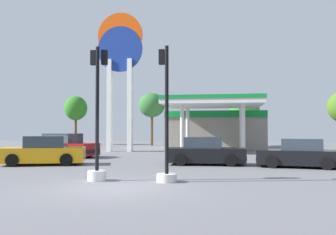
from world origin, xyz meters
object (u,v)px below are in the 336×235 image
at_px(car_2, 206,152).
at_px(traffic_signal_1, 166,142).
at_px(station_pole_sign, 120,63).
at_px(car_3, 64,146).
at_px(car_1, 44,152).
at_px(traffic_signal_0, 97,134).
at_px(tree_1, 152,105).
at_px(car_0, 299,154).
at_px(tree_2, 244,112).
at_px(tree_0, 76,108).

distance_m(car_2, traffic_signal_1, 6.94).
height_order(station_pole_sign, car_3, station_pole_sign).
xyz_separation_m(car_1, traffic_signal_0, (5.05, -5.39, 1.05)).
xyz_separation_m(car_1, tree_1, (1.11, 23.73, 4.03)).
distance_m(car_0, tree_1, 26.39).
bearing_deg(tree_2, tree_0, 178.91).
bearing_deg(tree_1, car_0, -61.42).
bearing_deg(car_3, car_2, -20.67).
relative_size(car_0, traffic_signal_1, 0.85).
bearing_deg(tree_2, station_pole_sign, -133.06).
bearing_deg(car_0, traffic_signal_1, -133.73).
bearing_deg(tree_0, car_2, -52.76).
distance_m(car_2, tree_2, 23.04).
height_order(car_3, tree_2, tree_2).
height_order(car_2, car_3, car_3).
xyz_separation_m(car_3, tree_1, (2.37, 18.45, 4.00)).
xyz_separation_m(car_3, tree_2, (13.12, 18.81, 3.20)).
xyz_separation_m(car_2, traffic_signal_1, (-1.06, -6.81, 0.78)).
relative_size(car_3, traffic_signal_1, 0.97).
height_order(car_0, traffic_signal_0, traffic_signal_0).
bearing_deg(tree_2, traffic_signal_0, -102.99).
height_order(car_0, car_2, car_2).
bearing_deg(car_1, station_pole_sign, 86.84).
distance_m(car_0, car_3, 15.50).
distance_m(car_2, tree_1, 23.86).
height_order(car_3, traffic_signal_0, traffic_signal_0).
bearing_deg(tree_2, traffic_signal_1, -98.04).
xyz_separation_m(traffic_signal_0, tree_2, (6.80, 29.49, 2.18)).
bearing_deg(car_0, car_3, 163.31).
height_order(car_0, traffic_signal_1, traffic_signal_1).
height_order(car_0, tree_0, tree_0).
bearing_deg(traffic_signal_1, car_2, 81.19).
bearing_deg(car_1, traffic_signal_1, -34.56).
bearing_deg(station_pole_sign, tree_0, 127.21).
relative_size(car_0, car_2, 1.01).
xyz_separation_m(car_3, traffic_signal_0, (6.32, -10.68, 1.02)).
xyz_separation_m(traffic_signal_0, tree_0, (-13.76, 29.88, 2.73)).
xyz_separation_m(car_1, tree_2, (11.85, 24.10, 3.23)).
xyz_separation_m(car_0, car_3, (-14.85, 4.45, 0.08)).
bearing_deg(traffic_signal_0, tree_2, 77.01).
bearing_deg(station_pole_sign, tree_2, 46.94).
bearing_deg(car_0, car_1, -176.47).
xyz_separation_m(car_0, tree_0, (-22.30, 23.65, 3.84)).
distance_m(car_2, traffic_signal_0, 7.91).
distance_m(car_1, car_2, 8.89).
xyz_separation_m(station_pole_sign, car_3, (-1.93, -6.84, -6.98)).
distance_m(car_2, tree_0, 29.12).
xyz_separation_m(car_2, tree_1, (-7.65, 22.23, 4.06)).
relative_size(station_pole_sign, tree_2, 2.10).
height_order(car_1, car_2, car_1).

